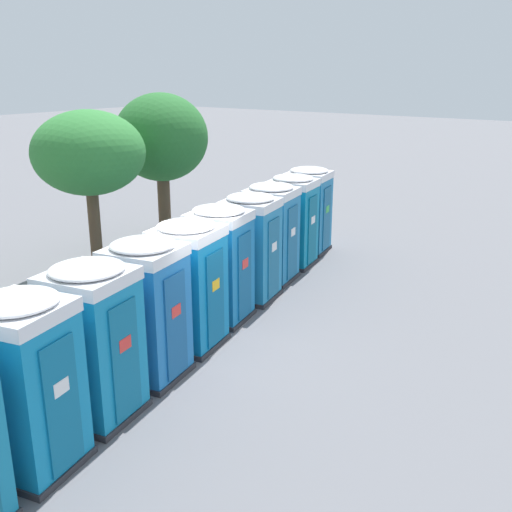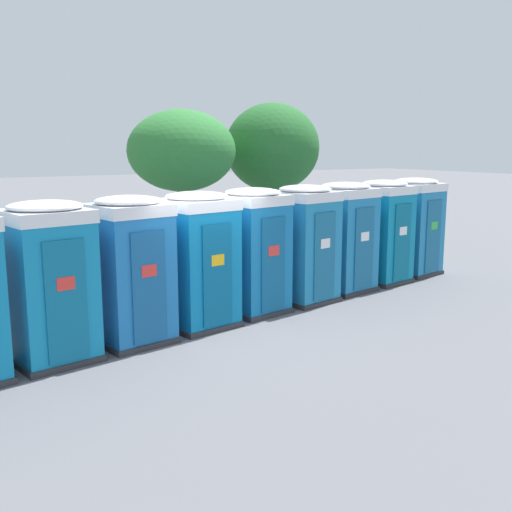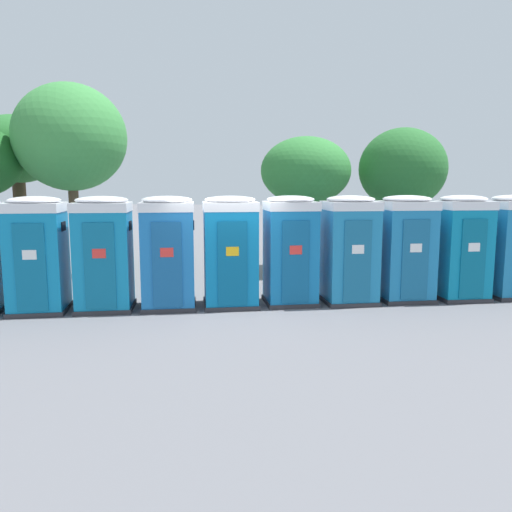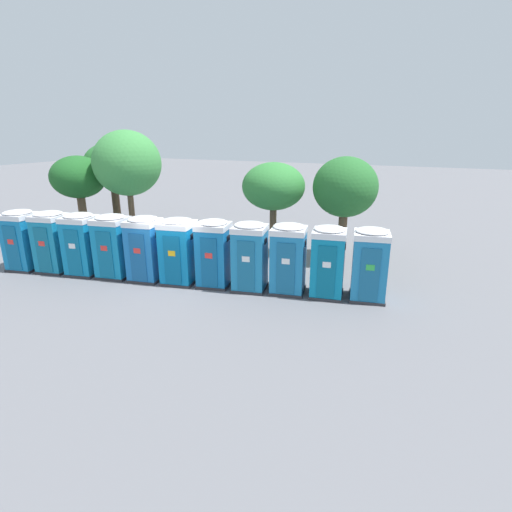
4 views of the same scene
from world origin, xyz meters
name	(u,v)px [view 4 (image 4 of 4)]	position (x,y,z in m)	size (l,w,h in m)	color
ground_plane	(179,283)	(0.00, 0.00, 0.00)	(120.00, 120.00, 0.00)	slate
portapotty_0	(22,240)	(-6.92, -1.26, 1.28)	(1.41, 1.40, 2.54)	#2D2D33
portapotty_1	(52,241)	(-5.55, -0.93, 1.28)	(1.41, 1.41, 2.54)	#2D2D33
portapotty_2	(82,244)	(-4.17, -0.69, 1.28)	(1.42, 1.43, 2.54)	#2D2D33
portapotty_3	(113,246)	(-2.79, -0.39, 1.28)	(1.43, 1.41, 2.54)	#2D2D33
portapotty_4	(145,248)	(-1.41, -0.14, 1.28)	(1.41, 1.41, 2.54)	#2D2D33
portapotty_5	(178,251)	(-0.02, 0.12, 1.28)	(1.44, 1.41, 2.54)	#2D2D33
portapotty_6	(214,253)	(1.35, 0.44, 1.28)	(1.39, 1.41, 2.54)	#2D2D33
portapotty_7	(250,256)	(2.74, 0.64, 1.28)	(1.41, 1.41, 2.54)	#2D2D33
portapotty_8	(288,258)	(4.11, 0.98, 1.28)	(1.43, 1.41, 2.54)	#2D2D33
portapotty_9	(328,261)	(5.50, 1.21, 1.28)	(1.35, 1.38, 2.54)	#2D2D33
portapotty_10	(370,264)	(6.87, 1.52, 1.28)	(1.41, 1.40, 2.54)	#2D2D33
street_tree_0	(127,164)	(-5.08, 3.40, 4.13)	(3.23, 3.23, 5.70)	brown
street_tree_1	(273,187)	(1.84, 5.08, 3.20)	(2.87, 2.87, 4.31)	brown
street_tree_2	(112,165)	(-7.65, 5.07, 3.88)	(2.94, 2.94, 5.06)	#4C3826
street_tree_3	(78,178)	(-7.67, 2.71, 3.39)	(2.66, 2.66, 4.49)	brown
street_tree_4	(345,188)	(5.00, 5.59, 3.27)	(2.81, 2.81, 4.61)	brown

